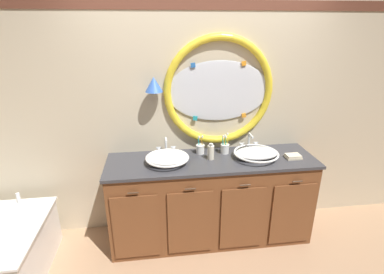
# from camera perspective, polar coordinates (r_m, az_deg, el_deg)

# --- Properties ---
(ground_plane) EXTENTS (14.00, 14.00, 0.00)m
(ground_plane) POSITION_cam_1_polar(r_m,az_deg,el_deg) (3.19, 3.11, -21.40)
(ground_plane) COLOR tan
(back_wall_assembly) EXTENTS (6.40, 0.26, 2.60)m
(back_wall_assembly) POSITION_cam_1_polar(r_m,az_deg,el_deg) (3.05, 1.80, 5.22)
(back_wall_assembly) COLOR beige
(back_wall_assembly) RESTS_ON ground_plane
(vanity_counter) EXTENTS (2.07, 0.62, 0.91)m
(vanity_counter) POSITION_cam_1_polar(r_m,az_deg,el_deg) (3.12, 3.69, -11.87)
(vanity_counter) COLOR brown
(vanity_counter) RESTS_ON ground_plane
(sink_basin_left) EXTENTS (0.42, 0.42, 0.11)m
(sink_basin_left) POSITION_cam_1_polar(r_m,az_deg,el_deg) (2.81, -4.83, -4.07)
(sink_basin_left) COLOR white
(sink_basin_left) RESTS_ON vanity_counter
(sink_basin_right) EXTENTS (0.45, 0.45, 0.10)m
(sink_basin_right) POSITION_cam_1_polar(r_m,az_deg,el_deg) (2.98, 12.37, -3.11)
(sink_basin_right) COLOR white
(sink_basin_right) RESTS_ON vanity_counter
(faucet_set_left) EXTENTS (0.20, 0.12, 0.17)m
(faucet_set_left) POSITION_cam_1_polar(r_m,az_deg,el_deg) (3.02, -5.08, -2.01)
(faucet_set_left) COLOR silver
(faucet_set_left) RESTS_ON vanity_counter
(faucet_set_right) EXTENTS (0.21, 0.14, 0.18)m
(faucet_set_right) POSITION_cam_1_polar(r_m,az_deg,el_deg) (3.17, 11.02, -1.08)
(faucet_set_right) COLOR silver
(faucet_set_right) RESTS_ON vanity_counter
(toothbrush_holder_left) EXTENTS (0.09, 0.09, 0.19)m
(toothbrush_holder_left) POSITION_cam_1_polar(r_m,az_deg,el_deg) (3.01, 1.62, -2.27)
(toothbrush_holder_left) COLOR white
(toothbrush_holder_left) RESTS_ON vanity_counter
(toothbrush_holder_right) EXTENTS (0.09, 0.09, 0.22)m
(toothbrush_holder_right) POSITION_cam_1_polar(r_m,az_deg,el_deg) (3.03, 6.40, -2.12)
(toothbrush_holder_right) COLOR white
(toothbrush_holder_right) RESTS_ON vanity_counter
(soap_dispenser) EXTENTS (0.06, 0.07, 0.17)m
(soap_dispenser) POSITION_cam_1_polar(r_m,az_deg,el_deg) (2.88, 3.68, -2.92)
(soap_dispenser) COLOR #EFE5C6
(soap_dispenser) RESTS_ON vanity_counter
(folded_hand_towel) EXTENTS (0.15, 0.11, 0.04)m
(folded_hand_towel) POSITION_cam_1_polar(r_m,az_deg,el_deg) (3.08, 19.06, -3.60)
(folded_hand_towel) COLOR beige
(folded_hand_towel) RESTS_ON vanity_counter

